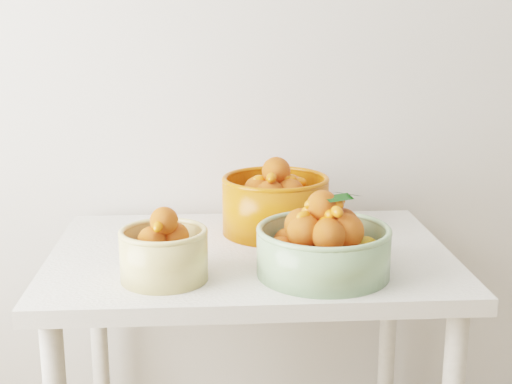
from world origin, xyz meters
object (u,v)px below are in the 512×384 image
(bowl_green, at_px, (323,246))
(table, at_px, (251,286))
(bowl_orange, at_px, (275,203))
(bowl_cream, at_px, (164,252))

(bowl_green, bearing_deg, table, 130.95)
(bowl_green, xyz_separation_m, bowl_orange, (-0.08, 0.33, 0.01))
(bowl_cream, distance_m, bowl_green, 0.36)
(table, distance_m, bowl_orange, 0.25)
(bowl_cream, height_order, bowl_green, bowl_green)
(bowl_green, height_order, bowl_orange, bowl_orange)
(table, distance_m, bowl_cream, 0.32)
(table, height_order, bowl_green, bowl_green)
(table, xyz_separation_m, bowl_green, (0.15, -0.18, 0.16))
(bowl_cream, bearing_deg, bowl_orange, 50.67)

